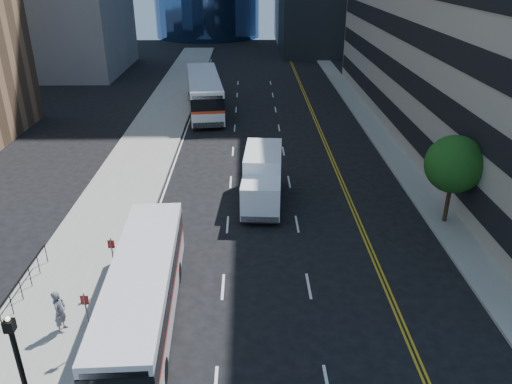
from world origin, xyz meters
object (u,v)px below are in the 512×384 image
street_tree (454,164)px  box_truck (263,178)px  lamp_post (22,374)px  pedestrian (60,311)px  bus_rear (204,92)px  bus_front (143,291)px

street_tree → box_truck: size_ratio=0.76×
street_tree → box_truck: bearing=164.3°
street_tree → lamp_post: street_tree is taller
lamp_post → box_truck: 18.58m
lamp_post → pedestrian: lamp_post is taller
bus_rear → pedestrian: (-3.25, -32.66, -0.83)m
box_truck → bus_front: bearing=-110.5°
lamp_post → box_truck: lamp_post is taller
bus_front → bus_rear: 32.02m
bus_front → pedestrian: bus_front is taller
box_truck → lamp_post: bearing=-110.1°
street_tree → bus_rear: 28.37m
bus_front → lamp_post: bearing=-115.6°
lamp_post → bus_rear: size_ratio=0.33×
lamp_post → bus_rear: (2.40, 37.63, -0.81)m
bus_front → bus_rear: (0.00, 32.02, 0.37)m
bus_rear → lamp_post: bearing=-100.9°
lamp_post → box_truck: (7.58, 16.93, -1.07)m
box_truck → pedestrian: size_ratio=3.60×
street_tree → bus_front: (-15.60, -8.39, -2.10)m
lamp_post → pedestrian: 5.30m
pedestrian → lamp_post: bearing=-163.8°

